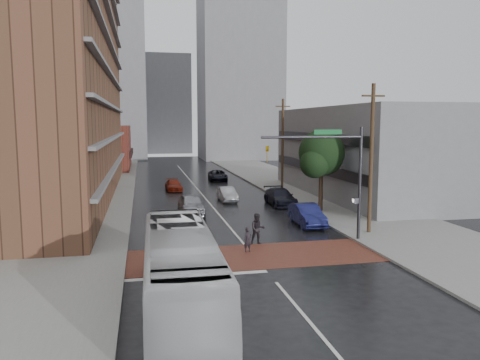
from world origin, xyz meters
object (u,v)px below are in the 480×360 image
car_parked_mid (280,197)px  pedestrian_a (248,240)px  pedestrian_b (258,229)px  car_travel_c (174,185)px  car_parked_far (281,197)px  car_travel_b (227,194)px  suv_travel (218,175)px  car_parked_near (307,215)px  transit_bus (181,270)px  car_travel_a (191,204)px

car_parked_mid → pedestrian_a: bearing=-113.2°
pedestrian_b → car_travel_c: size_ratio=0.46×
car_parked_mid → car_travel_c: bearing=128.6°
pedestrian_b → car_parked_far: 14.10m
car_travel_b → suv_travel: suv_travel is taller
car_travel_c → car_parked_near: size_ratio=0.87×
car_travel_c → car_parked_mid: 14.33m
car_parked_mid → car_parked_far: size_ratio=1.19×
pedestrian_b → car_parked_near: bearing=46.2°
pedestrian_b → transit_bus: bearing=-117.2°
car_travel_a → suv_travel: size_ratio=1.00×
pedestrian_b → car_travel_c: bearing=101.7°
transit_bus → car_parked_mid: size_ratio=2.25×
car_travel_b → car_travel_a: bearing=-126.5°
suv_travel → car_parked_far: bearing=-77.9°
transit_bus → car_travel_b: 26.23m
car_parked_mid → car_parked_far: (0.12, 0.00, -0.01)m
pedestrian_b → car_travel_b: bearing=89.8°
car_travel_c → suv_travel: bearing=49.4°
transit_bus → car_parked_near: 17.19m
car_travel_b → car_travel_c: bearing=117.8°
car_parked_near → car_parked_mid: 8.54m
transit_bus → car_travel_a: 19.77m
car_parked_far → car_travel_a: bearing=-159.8°
pedestrian_b → suv_travel: (2.66, 32.20, -0.27)m
car_travel_a → car_travel_b: size_ratio=1.20×
car_travel_b → car_parked_far: bearing=-36.5°
car_parked_near → car_parked_far: 8.55m
pedestrian_b → car_travel_b: 16.16m
car_travel_a → car_parked_far: (8.51, 2.66, -0.09)m
pedestrian_a → car_parked_near: 8.44m
transit_bus → car_travel_a: bearing=84.0°
pedestrian_b → car_travel_b: (0.99, 16.13, -0.28)m
transit_bus → car_parked_far: 24.82m
car_travel_c → pedestrian_b: bearing=-84.3°
car_travel_b → transit_bus: bearing=-105.8°
car_travel_c → car_parked_far: bearing=-53.9°
car_parked_far → car_parked_mid: bearing=-177.2°
transit_bus → suv_travel: 42.27m
car_travel_b → suv_travel: bearing=82.5°
pedestrian_b → car_parked_near: (4.82, 4.48, -0.18)m
pedestrian_a → car_parked_mid: size_ratio=0.28×
car_parked_mid → car_parked_far: 0.12m
car_travel_b → car_parked_near: size_ratio=0.87×
pedestrian_a → car_parked_mid: car_parked_mid is taller
car_travel_b → car_parked_near: 12.27m
car_parked_far → car_travel_b: bearing=147.8°
car_travel_c → suv_travel: 10.11m
pedestrian_a → car_travel_a: car_travel_a is taller
pedestrian_b → car_parked_mid: pedestrian_b is taller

